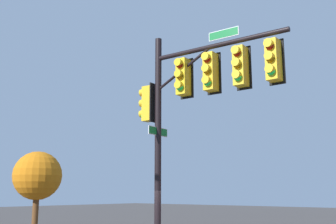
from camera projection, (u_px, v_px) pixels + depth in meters
The scene contains 2 objects.
signal_pole_assembly at pixel (197, 94), 11.82m from camera, with size 4.85×1.03×7.22m.
tree_mid at pixel (37, 176), 23.86m from camera, with size 2.81×2.81×4.82m.
Camera 1 is at (8.19, -9.22, 2.46)m, focal length 43.98 mm.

